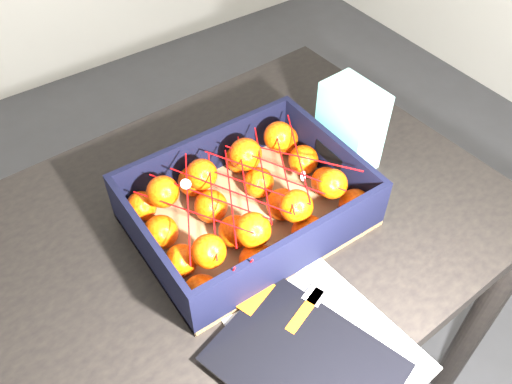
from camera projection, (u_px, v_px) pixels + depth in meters
ground at (250, 347)px, 1.68m from camera, size 3.50×3.50×0.00m
table at (212, 265)px, 1.10m from camera, size 1.24×0.86×0.75m
magazine_stack at (319, 353)px, 0.85m from camera, size 0.32×0.36×0.02m
produce_crate at (247, 209)px, 1.03m from camera, size 0.43×0.32×0.12m
clementine_heap at (248, 201)px, 1.01m from camera, size 0.41×0.30×0.12m
mesh_net at (246, 187)px, 0.97m from camera, size 0.36×0.29×0.09m
retail_carton at (350, 127)px, 1.11m from camera, size 0.09×0.13×0.19m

